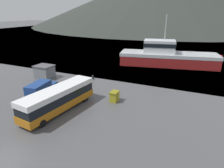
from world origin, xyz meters
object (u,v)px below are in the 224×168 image
Objects in this scene: storage_bin at (114,96)px; small_boat at (210,57)px; tour_bus at (59,98)px; dock_kiosk at (44,71)px; fishing_boat at (166,56)px; delivery_van at (41,89)px.

small_boat is at bearing 70.53° from storage_bin.
tour_bus reaches higher than dock_kiosk.
fishing_boat is 3.64× the size of small_boat.
storage_bin is at bearing 52.38° from tour_bus.
small_boat is (22.70, 37.78, -0.68)m from delivery_van.
tour_bus is 1.90× the size of delivery_van.
dock_kiosk is (-5.92, 7.23, -0.02)m from delivery_van.
delivery_van is at bearing 161.52° from tour_bus.
small_boat is at bearing 129.30° from fishing_boat.
tour_bus is 0.50× the size of fishing_boat.
delivery_van is 29.39m from fishing_boat.
dock_kiosk reaches higher than small_boat.
delivery_van reaches higher than small_boat.
fishing_boat is at bearing 44.58° from dock_kiosk.
storage_bin is 16.88m from dock_kiosk.
storage_bin is 36.86m from small_boat.
tour_bus is 5.74m from delivery_van.
small_boat is at bearing 72.75° from tour_bus.
fishing_boat reaches higher than tour_bus.
tour_bus is 29.72m from fishing_boat.
tour_bus is 1.80× the size of small_boat.
dock_kiosk is (-19.23, -18.95, -0.99)m from fishing_boat.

